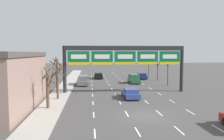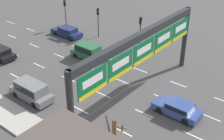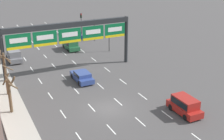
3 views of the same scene
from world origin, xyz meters
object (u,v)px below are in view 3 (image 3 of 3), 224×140
Objects in this scene: car_blue at (82,76)px; traffic_light_near_gantry at (81,19)px; suv_grey at (14,55)px; traffic_light_mid_block at (109,33)px; car_black at (22,38)px; suv_green at (71,44)px; suv_red at (185,105)px; tree_bare_third at (10,92)px; tree_bare_second at (6,71)px; sign_gantry at (69,33)px; traffic_light_far_end at (94,25)px; car_navy at (75,34)px.

traffic_light_near_gantry is (8.99, 23.92, 2.34)m from car_blue.
traffic_light_mid_block is (15.65, -2.18, 2.30)m from suv_grey.
traffic_light_mid_block is at bearing -7.94° from suv_grey.
traffic_light_mid_block is at bearing -45.56° from car_black.
traffic_light_mid_block reaches higher than traffic_light_near_gantry.
traffic_light_near_gantry is 0.92× the size of traffic_light_mid_block.
suv_green is (6.78, -8.72, 0.27)m from car_black.
suv_red is at bearing -83.04° from suv_green.
tree_bare_third reaches higher than suv_green.
car_black is 23.18m from car_blue.
car_black is 1.13× the size of suv_green.
tree_bare_third is at bearing -93.76° from tree_bare_second.
suv_green is at bearing 9.62° from suv_grey.
traffic_light_near_gantry is at bearing 65.20° from sign_gantry.
traffic_light_far_end is (16.00, 5.13, 2.00)m from suv_grey.
suv_green is at bearing 70.97° from sign_gantry.
sign_gantry is 4.47× the size of suv_red.
suv_red is (6.66, -13.08, 0.31)m from car_blue.
tree_bare_third is (-16.46, -26.21, 1.71)m from car_navy.
car_navy is 10.17m from car_black.
sign_gantry is 4.21× the size of car_blue.
suv_red reaches higher than car_blue.
car_black is 28.64m from tree_bare_third.
car_black is 11.05m from suv_green.
traffic_light_mid_block is at bearing 29.74° from tree_bare_second.
suv_red is 28.87m from suv_grey.
tree_bare_second is (-9.56, -0.24, 2.38)m from car_blue.
traffic_light_far_end is at bearing 43.50° from tree_bare_second.
car_black is at bearing 134.44° from traffic_light_mid_block.
sign_gantry is at bearing 25.14° from tree_bare_second.
sign_gantry is 16.61m from traffic_light_far_end.
tree_bare_third is at bearing -153.45° from car_blue.
car_navy is 1.08× the size of car_blue.
tree_bare_second reaches higher than traffic_light_far_end.
tree_bare_second reaches higher than suv_green.
sign_gantry reaches higher than car_navy.
traffic_light_far_end is at bearing 85.13° from suv_red.
sign_gantry reaches higher than tree_bare_second.
car_blue is 1.05× the size of traffic_light_far_end.
traffic_light_near_gantry is at bearing 36.00° from suv_grey.
suv_green is (-3.26, -7.07, 0.25)m from car_navy.
sign_gantry is at bearing -124.96° from traffic_light_far_end.
car_navy is 4.25m from traffic_light_near_gantry.
suv_green is at bearing 48.26° from tree_bare_second.
traffic_light_mid_block is at bearing -78.01° from car_navy.
suv_green is 7.15m from traffic_light_far_end.
car_blue is at bearing -103.20° from suv_green.
car_navy is 15.95m from suv_grey.
suv_red is 0.93× the size of tree_bare_third.
suv_grey is 1.07× the size of tree_bare_third.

